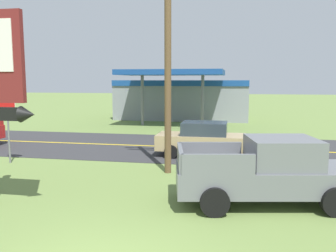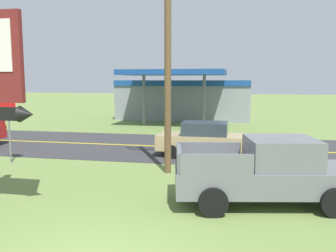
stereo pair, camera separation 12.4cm
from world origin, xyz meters
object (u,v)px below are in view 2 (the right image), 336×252
Objects in this scene: gas_station at (185,98)px; stop_sign at (8,117)px; car_tan_near_lane at (203,139)px; utility_pole at (168,49)px; pickup_grey_parked_on_lawn at (267,172)px.

stop_sign is at bearing -103.43° from gas_station.
car_tan_near_lane is (8.12, 3.09, -1.20)m from stop_sign.
utility_pole reaches higher than pickup_grey_parked_on_lawn.
gas_station is at bearing 104.67° from pickup_grey_parked_on_lawn.
stop_sign reaches higher than car_tan_near_lane.
stop_sign is at bearing 163.00° from pickup_grey_parked_on_lawn.
pickup_grey_parked_on_lawn is at bearing -40.00° from utility_pole.
stop_sign is 0.25× the size of gas_station.
gas_station is at bearing 76.57° from stop_sign.
utility_pole is at bearing -2.26° from stop_sign.
utility_pole is 6.01m from pickup_grey_parked_on_lawn.
stop_sign reaches higher than pickup_grey_parked_on_lawn.
pickup_grey_parked_on_lawn reaches higher than car_tan_near_lane.
utility_pole is 5.29m from car_tan_near_lane.
gas_station is at bearing 96.98° from utility_pole.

